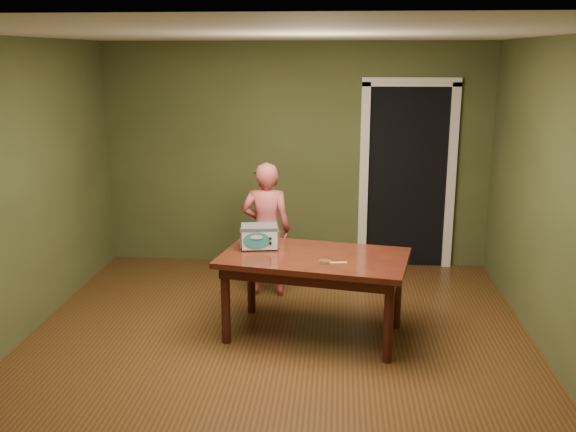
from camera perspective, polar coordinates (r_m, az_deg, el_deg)
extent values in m
plane|color=brown|center=(5.51, -1.19, -12.19)|extent=(5.00, 5.00, 0.00)
cube|color=#4B542D|center=(7.52, 0.67, 5.39)|extent=(4.50, 0.02, 2.60)
cube|color=#4B542D|center=(2.72, -6.67, -10.91)|extent=(4.50, 0.02, 2.60)
cube|color=#4B542D|center=(5.75, -24.18, 1.39)|extent=(0.02, 5.00, 2.60)
cube|color=#4B542D|center=(5.34, 23.52, 0.56)|extent=(0.02, 5.00, 2.60)
cube|color=white|center=(4.94, -1.35, 15.92)|extent=(4.50, 5.00, 0.02)
cube|color=black|center=(7.88, 10.31, 3.72)|extent=(0.90, 0.60, 2.10)
cube|color=black|center=(7.57, 10.53, 3.29)|extent=(0.90, 0.02, 2.10)
cube|color=white|center=(7.52, 6.75, 3.36)|extent=(0.10, 0.06, 2.20)
cube|color=white|center=(7.63, 14.29, 3.17)|extent=(0.10, 0.06, 2.20)
cube|color=white|center=(7.43, 10.93, 11.62)|extent=(1.10, 0.06, 0.10)
cube|color=#3B130D|center=(5.61, 2.34, -3.74)|extent=(1.74, 1.18, 0.05)
cube|color=#38130E|center=(5.63, 2.33, -4.47)|extent=(1.60, 1.04, 0.10)
cylinder|color=#38130E|center=(5.61, -5.56, -7.86)|extent=(0.08, 0.08, 0.70)
cylinder|color=#38130E|center=(6.23, -3.29, -5.55)|extent=(0.08, 0.08, 0.70)
cylinder|color=#38130E|center=(5.31, 8.92, -9.29)|extent=(0.08, 0.08, 0.70)
cylinder|color=#38130E|center=(5.96, 9.69, -6.67)|extent=(0.08, 0.08, 0.70)
cylinder|color=#4C4F54|center=(5.72, -3.84, -3.06)|extent=(0.02, 0.02, 0.01)
cylinder|color=#4C4F54|center=(5.88, -3.85, -2.57)|extent=(0.02, 0.02, 0.01)
cylinder|color=#4C4F54|center=(5.73, -1.22, -3.01)|extent=(0.02, 0.02, 0.01)
cylinder|color=#4C4F54|center=(5.89, -1.31, -2.52)|extent=(0.02, 0.02, 0.01)
cube|color=silver|center=(5.78, -2.57, -1.88)|extent=(0.35, 0.27, 0.18)
cube|color=#4C4F54|center=(5.75, -2.58, -0.97)|extent=(0.35, 0.28, 0.03)
cube|color=#4C4F54|center=(5.78, -4.20, -1.91)|extent=(0.05, 0.20, 0.14)
cube|color=#4C4F54|center=(5.78, -0.93, -1.85)|extent=(0.05, 0.20, 0.14)
ellipsoid|color=teal|center=(5.67, -2.80, -2.21)|extent=(0.24, 0.04, 0.15)
cylinder|color=black|center=(5.66, -1.58, -2.00)|extent=(0.02, 0.01, 0.02)
cylinder|color=black|center=(5.68, -1.57, -2.44)|extent=(0.02, 0.01, 0.02)
cylinder|color=silver|center=(5.40, 3.28, -4.08)|extent=(0.10, 0.10, 0.02)
cylinder|color=#4D2F19|center=(5.40, 3.28, -4.01)|extent=(0.09, 0.09, 0.01)
cube|color=#F8CD6B|center=(5.40, 4.33, -4.16)|extent=(0.18, 0.05, 0.01)
imported|color=#C65153|center=(6.60, -1.94, -1.20)|extent=(0.52, 0.34, 1.40)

